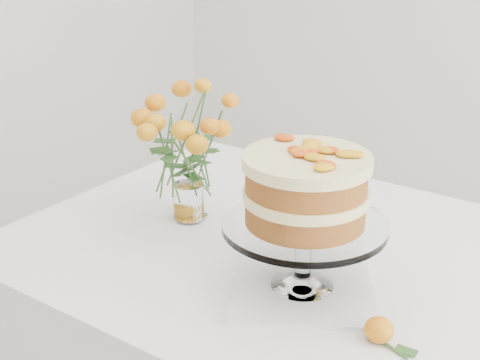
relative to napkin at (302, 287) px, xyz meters
The scene contains 8 objects.
table 0.17m from the napkin, 85.93° to the left, with size 1.43×0.93×0.76m.
napkin is the anchor object (origin of this frame).
cake_stand 0.19m from the napkin, behind, with size 0.31×0.31×0.28m.
rose_vase 0.44m from the napkin, 162.73° to the left, with size 0.24×0.24×0.36m.
loose_rose_near 0.42m from the napkin, 162.21° to the left, with size 0.08×0.04×0.04m.
loose_rose_far 0.20m from the napkin, 20.18° to the right, with size 0.09×0.05×0.04m.
stray_petal_a 0.12m from the napkin, 159.45° to the left, with size 0.03×0.02×0.00m, color orange.
stray_petal_b 0.01m from the napkin, behind, with size 0.03×0.02×0.00m, color orange.
Camera 1 is at (0.53, -1.12, 1.43)m, focal length 50.00 mm.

